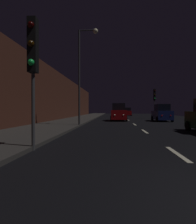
% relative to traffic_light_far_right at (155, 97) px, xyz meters
% --- Properties ---
extents(ground, '(26.52, 84.00, 0.02)m').
position_rel_traffic_light_far_right_xyz_m(ground, '(-4.76, -4.56, -3.54)').
color(ground, black).
extents(sidewalk_left, '(4.40, 84.00, 0.15)m').
position_rel_traffic_light_far_right_xyz_m(sidewalk_left, '(-11.83, -4.56, -3.46)').
color(sidewalk_left, '#33302D').
rests_on(sidewalk_left, ground).
extents(building_facade_left, '(0.80, 63.00, 6.42)m').
position_rel_traffic_light_far_right_xyz_m(building_facade_left, '(-14.43, -8.06, -0.32)').
color(building_facade_left, '#472319').
rests_on(building_facade_left, ground).
extents(lane_centerline, '(0.16, 22.38, 0.01)m').
position_rel_traffic_light_far_right_xyz_m(lane_centerline, '(-4.76, -16.32, -3.53)').
color(lane_centerline, beige).
rests_on(lane_centerline, ground).
extents(traffic_light_far_right, '(0.33, 0.47, 4.86)m').
position_rel_traffic_light_far_right_xyz_m(traffic_light_far_right, '(0.00, 0.00, 0.00)').
color(traffic_light_far_right, '#38383A').
rests_on(traffic_light_far_right, ground).
extents(traffic_light_near_left, '(0.33, 0.47, 4.63)m').
position_rel_traffic_light_far_right_xyz_m(traffic_light_near_left, '(-9.63, -25.94, -0.19)').
color(traffic_light_near_left, '#38383A').
rests_on(traffic_light_near_left, ground).
extents(streetlamp_overhead, '(1.70, 0.44, 8.29)m').
position_rel_traffic_light_far_right_xyz_m(streetlamp_overhead, '(-9.31, -16.21, 1.85)').
color(streetlamp_overhead, '#2D2D30').
rests_on(streetlamp_overhead, ground).
extents(car_approaching_headlights, '(2.06, 4.46, 2.25)m').
position_rel_traffic_light_far_right_xyz_m(car_approaching_headlights, '(-6.14, -7.52, -2.50)').
color(car_approaching_headlights, maroon).
rests_on(car_approaching_headlights, ground).
extents(car_distant_taillights, '(1.75, 3.79, 1.91)m').
position_rel_traffic_light_far_right_xyz_m(car_distant_taillights, '(-3.47, 12.87, -2.66)').
color(car_distant_taillights, maroon).
rests_on(car_distant_taillights, ground).
extents(car_parked_right_far, '(1.94, 4.19, 2.11)m').
position_rel_traffic_light_far_right_xyz_m(car_parked_right_far, '(-0.80, -8.04, -2.57)').
color(car_parked_right_far, '#141E51').
rests_on(car_parked_right_far, ground).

